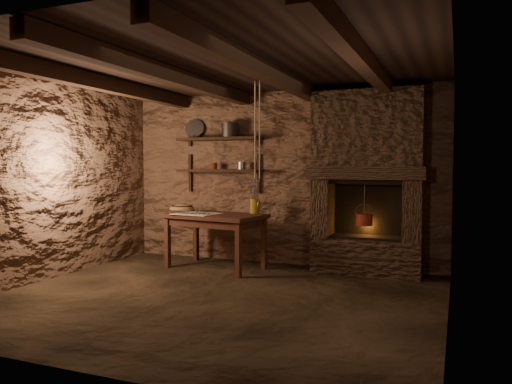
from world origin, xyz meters
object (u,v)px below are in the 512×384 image
at_px(iron_stockpot, 230,131).
at_px(work_table, 215,239).
at_px(red_pot, 364,219).
at_px(wooden_bowl, 182,209).
at_px(stoneware_jug, 255,199).

bearing_deg(iron_stockpot, work_table, -88.62).
bearing_deg(red_pot, work_table, -168.96).
relative_size(wooden_bowl, red_pot, 0.64).
bearing_deg(wooden_bowl, iron_stockpot, 32.95).
distance_m(iron_stockpot, red_pot, 2.24).
bearing_deg(stoneware_jug, wooden_bowl, -167.48).
xyz_separation_m(stoneware_jug, red_pot, (1.44, 0.11, -0.22)).
height_order(wooden_bowl, iron_stockpot, iron_stockpot).
relative_size(work_table, red_pot, 2.57).
bearing_deg(stoneware_jug, red_pot, 9.12).
distance_m(work_table, red_pot, 1.96).
xyz_separation_m(stoneware_jug, wooden_bowl, (-1.04, -0.14, -0.15)).
bearing_deg(work_table, red_pot, 21.17).
xyz_separation_m(wooden_bowl, iron_stockpot, (0.57, 0.37, 1.09)).
distance_m(stoneware_jug, wooden_bowl, 1.06).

